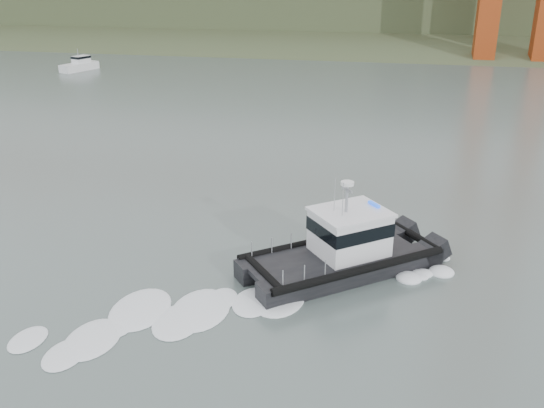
{
  "coord_description": "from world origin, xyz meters",
  "views": [
    {
      "loc": [
        6.0,
        -20.34,
        13.98
      ],
      "look_at": [
        0.17,
        7.74,
        2.4
      ],
      "focal_mm": 40.0,
      "sensor_mm": 36.0,
      "label": 1
    }
  ],
  "objects": [
    {
      "name": "ground",
      "position": [
        0.0,
        0.0,
        0.0
      ],
      "size": [
        400.0,
        400.0,
        0.0
      ],
      "primitive_type": "plane",
      "color": "#4B5953",
      "rests_on": "ground"
    },
    {
      "name": "motorboat",
      "position": [
        -36.54,
        55.99,
        0.75
      ],
      "size": [
        3.61,
        5.79,
        3.02
      ],
      "rotation": [
        0.0,
        0.0,
        -0.35
      ],
      "color": "white",
      "rests_on": "ground"
    },
    {
      "name": "patrol_boat",
      "position": [
        4.06,
        5.88,
        1.18
      ],
      "size": [
        9.8,
        8.78,
        4.71
      ],
      "rotation": [
        0.0,
        0.0,
        -0.9
      ],
      "color": "black",
      "rests_on": "ground"
    }
  ]
}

